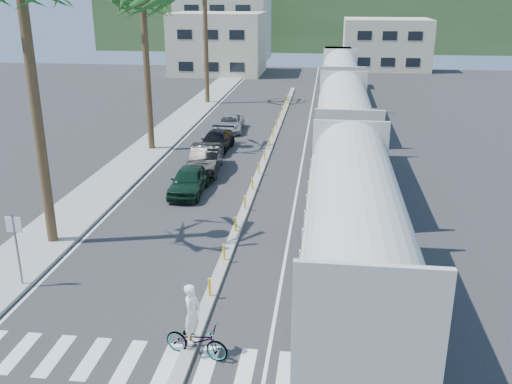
% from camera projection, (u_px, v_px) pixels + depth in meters
% --- Properties ---
extents(ground, '(140.00, 140.00, 0.00)m').
position_uv_depth(ground, '(198.00, 329.00, 19.13)').
color(ground, '#28282B').
rests_on(ground, ground).
extents(sidewalk, '(3.00, 90.00, 0.15)m').
position_uv_depth(sidewalk, '(161.00, 139.00, 43.49)').
color(sidewalk, gray).
rests_on(sidewalk, ground).
extents(rails, '(1.56, 100.00, 0.06)m').
position_uv_depth(rails, '(339.00, 135.00, 44.72)').
color(rails, black).
rests_on(rails, ground).
extents(median, '(0.45, 60.00, 0.85)m').
position_uv_depth(median, '(264.00, 161.00, 37.77)').
color(median, gray).
rests_on(median, ground).
extents(crosswalk, '(14.00, 2.20, 0.01)m').
position_uv_depth(crosswalk, '(183.00, 366.00, 17.26)').
color(crosswalk, silver).
rests_on(crosswalk, ground).
extents(lane_markings, '(9.42, 90.00, 0.01)m').
position_uv_depth(lane_markings, '(243.00, 142.00, 42.76)').
color(lane_markings, silver).
rests_on(lane_markings, ground).
extents(freight_train, '(3.00, 60.94, 5.85)m').
position_uv_depth(freight_train, '(342.00, 118.00, 37.08)').
color(freight_train, beige).
rests_on(freight_train, ground).
extents(street_sign, '(0.60, 0.08, 3.00)m').
position_uv_depth(street_sign, '(16.00, 240.00, 21.20)').
color(street_sign, slate).
rests_on(street_sign, ground).
extents(buildings, '(38.00, 27.00, 10.00)m').
position_uv_depth(buildings, '(260.00, 36.00, 85.45)').
color(buildings, '#C2BA9A').
rests_on(buildings, ground).
extents(hillside, '(80.00, 20.00, 12.00)m').
position_uv_depth(hillside, '(310.00, 17.00, 110.66)').
color(hillside, '#385628').
rests_on(hillside, ground).
extents(car_lead, '(1.82, 4.42, 1.50)m').
position_uv_depth(car_lead, '(189.00, 181.00, 31.74)').
color(car_lead, black).
rests_on(car_lead, ground).
extents(car_second, '(2.52, 5.32, 1.67)m').
position_uv_depth(car_second, '(205.00, 159.00, 35.43)').
color(car_second, black).
rests_on(car_second, ground).
extents(car_third, '(2.46, 4.97, 1.38)m').
position_uv_depth(car_third, '(216.00, 141.00, 40.22)').
color(car_third, black).
rests_on(car_third, ground).
extents(car_rear, '(2.62, 4.77, 1.26)m').
position_uv_depth(car_rear, '(230.00, 123.00, 45.92)').
color(car_rear, '#AAADB0').
rests_on(car_rear, ground).
extents(cyclist, '(1.70, 2.43, 2.46)m').
position_uv_depth(cyclist, '(196.00, 334.00, 17.49)').
color(cyclist, '#9EA0A5').
rests_on(cyclist, ground).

